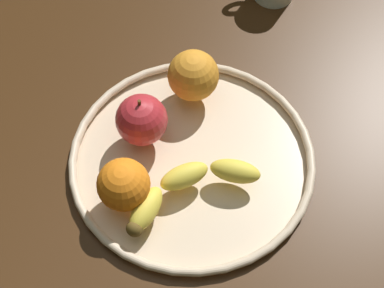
# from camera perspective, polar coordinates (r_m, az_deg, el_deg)

# --- Properties ---
(ground_plane) EXTENTS (1.17, 1.17, 0.04)m
(ground_plane) POSITION_cam_1_polar(r_m,az_deg,el_deg) (0.84, 0.00, -2.45)
(ground_plane) COLOR #3D230F
(fruit_bowl) EXTENTS (0.35, 0.35, 0.02)m
(fruit_bowl) POSITION_cam_1_polar(r_m,az_deg,el_deg) (0.82, 0.00, -1.45)
(fruit_bowl) COLOR beige
(fruit_bowl) RESTS_ON ground_plane
(banana) EXTENTS (0.19, 0.12, 0.03)m
(banana) POSITION_cam_1_polar(r_m,az_deg,el_deg) (0.77, -0.53, -4.32)
(banana) COLOR yellow
(banana) RESTS_ON fruit_bowl
(apple) EXTENTS (0.07, 0.07, 0.08)m
(apple) POSITION_cam_1_polar(r_m,az_deg,el_deg) (0.80, -5.06, 2.42)
(apple) COLOR red
(apple) RESTS_ON fruit_bowl
(orange_front_left) EXTENTS (0.08, 0.08, 0.08)m
(orange_front_left) POSITION_cam_1_polar(r_m,az_deg,el_deg) (0.84, 0.12, 6.86)
(orange_front_left) COLOR orange
(orange_front_left) RESTS_ON fruit_bowl
(orange_back_left) EXTENTS (0.07, 0.07, 0.07)m
(orange_back_left) POSITION_cam_1_polar(r_m,az_deg,el_deg) (0.75, -6.85, -4.05)
(orange_back_left) COLOR orange
(orange_back_left) RESTS_ON fruit_bowl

